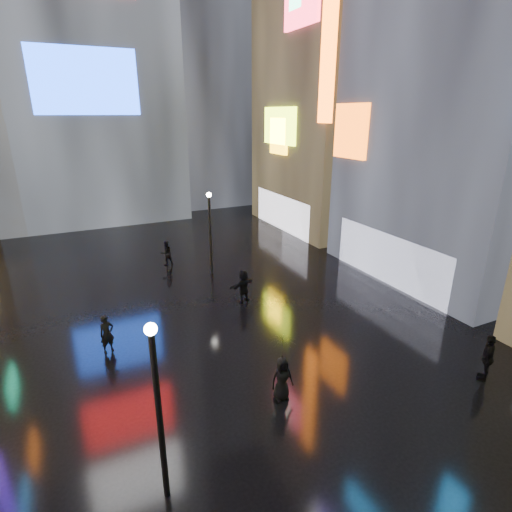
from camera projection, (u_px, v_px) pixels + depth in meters
ground at (194, 297)px, 22.21m from camera, size 140.00×140.00×0.00m
building_right_mid at (488, 6)px, 21.08m from camera, size 10.28×13.70×30.00m
building_right_far at (338, 57)px, 32.45m from camera, size 10.28×12.00×28.00m
tower_flank_right at (195, 39)px, 42.21m from camera, size 12.00×12.00×34.00m
lamp_near at (158, 405)px, 9.69m from camera, size 0.30×0.30×5.20m
lamp_far at (210, 229)px, 24.47m from camera, size 0.30×0.30×5.20m
pedestrian_3 at (488, 357)px, 15.04m from camera, size 1.19×1.01×1.90m
pedestrian_4 at (282, 378)px, 14.05m from camera, size 0.86×0.61×1.65m
pedestrian_5 at (243, 286)px, 21.36m from camera, size 1.74×1.09×1.79m
pedestrian_6 at (107, 334)px, 16.85m from camera, size 0.71×0.58×1.69m
pedestrian_7 at (166, 253)px, 26.61m from camera, size 0.94×0.82×1.67m
umbrella_2 at (283, 348)px, 13.63m from camera, size 1.31×1.31×0.84m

